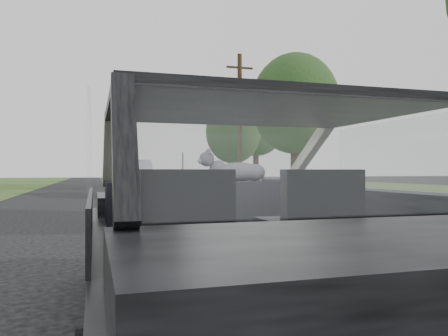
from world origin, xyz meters
TOP-DOWN VIEW (x-y plane):
  - subject_car at (0.00, 0.00)m, footprint 1.80×4.00m
  - dashboard at (0.00, 0.62)m, footprint 1.58×0.45m
  - driver_seat at (-0.40, -0.29)m, footprint 0.50×0.72m
  - passenger_seat at (0.40, -0.29)m, footprint 0.50×0.72m
  - steering_wheel at (-0.40, 0.33)m, footprint 0.36×0.36m
  - cat at (0.24, 0.66)m, footprint 0.59×0.20m
  - guardrail at (4.30, 10.00)m, footprint 0.05×90.00m
  - other_car at (0.75, 16.92)m, footprint 2.09×4.85m
  - highway_sign at (4.80, 25.90)m, footprint 0.25×0.92m
  - utility_pole at (6.65, 19.56)m, footprint 0.26×0.26m
  - tree_1 at (9.87, 19.44)m, footprint 5.75×5.75m
  - tree_2 at (8.36, 25.98)m, footprint 4.21×4.21m
  - tree_3 at (13.59, 35.33)m, footprint 7.60×7.60m

SIDE VIEW (x-z plane):
  - guardrail at x=4.30m, z-range 0.42..0.74m
  - subject_car at x=0.00m, z-range 0.00..1.45m
  - other_car at x=0.75m, z-range 0.00..1.57m
  - dashboard at x=0.00m, z-range 0.70..1.00m
  - driver_seat at x=-0.40m, z-range 0.67..1.09m
  - passenger_seat at x=0.40m, z-range 0.67..1.09m
  - steering_wheel at x=-0.40m, z-range 0.90..0.94m
  - cat at x=0.24m, z-range 0.96..1.21m
  - highway_sign at x=4.80m, z-range 0.00..2.29m
  - tree_2 at x=8.36m, z-range 0.00..5.76m
  - utility_pole at x=6.65m, z-range 0.00..7.37m
  - tree_1 at x=9.87m, z-range 0.00..7.42m
  - tree_3 at x=13.59m, z-range 0.00..8.98m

